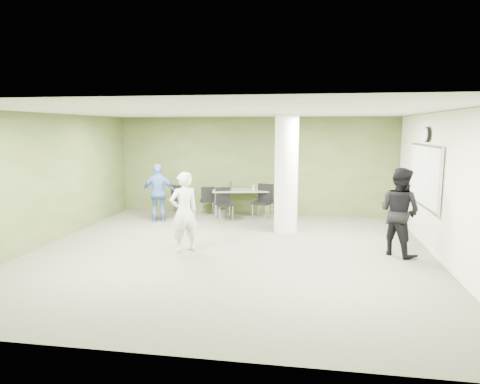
% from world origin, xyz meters
% --- Properties ---
extents(floor, '(8.00, 8.00, 0.00)m').
position_xyz_m(floor, '(0.00, 0.00, 0.00)').
color(floor, '#555543').
rests_on(floor, ground).
extents(ceiling, '(8.00, 8.00, 0.00)m').
position_xyz_m(ceiling, '(0.00, 0.00, 2.80)').
color(ceiling, white).
rests_on(ceiling, wall_back).
extents(wall_back, '(8.00, 2.80, 0.02)m').
position_xyz_m(wall_back, '(0.00, 4.00, 1.40)').
color(wall_back, '#3D4D24').
rests_on(wall_back, floor).
extents(wall_left, '(0.02, 8.00, 2.80)m').
position_xyz_m(wall_left, '(-4.00, 0.00, 1.40)').
color(wall_left, '#3D4D24').
rests_on(wall_left, floor).
extents(wall_right_cream, '(0.02, 8.00, 2.80)m').
position_xyz_m(wall_right_cream, '(4.00, 0.00, 1.40)').
color(wall_right_cream, beige).
rests_on(wall_right_cream, floor).
extents(column, '(0.56, 0.56, 2.80)m').
position_xyz_m(column, '(1.00, 2.00, 1.40)').
color(column, silver).
rests_on(column, floor).
extents(whiteboard, '(0.05, 2.30, 1.30)m').
position_xyz_m(whiteboard, '(3.92, 1.20, 1.50)').
color(whiteboard, silver).
rests_on(whiteboard, wall_right_cream).
extents(wall_clock, '(0.06, 0.32, 0.32)m').
position_xyz_m(wall_clock, '(3.92, 1.20, 2.35)').
color(wall_clock, black).
rests_on(wall_clock, wall_right_cream).
extents(folding_table, '(1.72, 1.00, 1.02)m').
position_xyz_m(folding_table, '(-0.33, 3.55, 0.72)').
color(folding_table, gray).
rests_on(folding_table, floor).
extents(wastebasket, '(0.24, 0.24, 0.27)m').
position_xyz_m(wastebasket, '(-0.84, 3.25, 0.14)').
color(wastebasket, '#4C4C4C').
rests_on(wastebasket, floor).
extents(chair_back_left, '(0.56, 0.56, 0.87)m').
position_xyz_m(chair_back_left, '(-2.15, 3.58, 0.51)').
color(chair_back_left, black).
rests_on(chair_back_left, floor).
extents(chair_back_right, '(0.53, 0.53, 0.84)m').
position_xyz_m(chair_back_right, '(-1.31, 3.58, 0.48)').
color(chair_back_right, black).
rests_on(chair_back_right, floor).
extents(chair_table_left, '(0.58, 0.58, 0.88)m').
position_xyz_m(chair_table_left, '(-0.73, 3.06, 0.51)').
color(chair_table_left, black).
rests_on(chair_table_left, floor).
extents(chair_table_right, '(0.61, 0.61, 0.97)m').
position_xyz_m(chair_table_right, '(0.33, 3.27, 0.57)').
color(chair_table_right, black).
rests_on(chair_table_right, floor).
extents(woman_white, '(0.70, 0.68, 1.62)m').
position_xyz_m(woman_white, '(-0.93, -0.05, 0.81)').
color(woman_white, silver).
rests_on(woman_white, floor).
extents(man_black, '(1.06, 1.06, 1.73)m').
position_xyz_m(man_black, '(3.29, 0.37, 0.87)').
color(man_black, black).
rests_on(man_black, floor).
extents(man_blue, '(0.97, 0.58, 1.55)m').
position_xyz_m(man_blue, '(-2.39, 2.53, 0.78)').
color(man_blue, '#456AAB').
rests_on(man_blue, floor).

